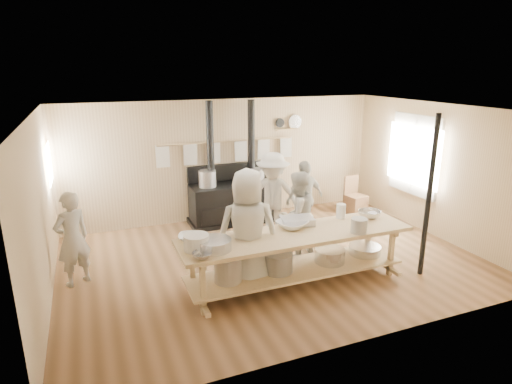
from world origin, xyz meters
TOP-DOWN VIEW (x-y plane):
  - ground at (0.00, 0.00)m, footprint 7.00×7.00m
  - room_shell at (0.00, 0.00)m, footprint 7.00×7.00m
  - window_right at (3.47, 0.60)m, footprint 0.09×1.50m
  - left_opening at (-3.45, 2.00)m, footprint 0.00×0.90m
  - stove at (-0.01, 2.12)m, footprint 1.90×0.75m
  - towel_rail at (0.00, 2.40)m, footprint 3.00×0.04m
  - back_wall_shelf at (1.46, 2.43)m, footprint 0.63×0.14m
  - prep_table at (-0.01, -0.90)m, footprint 3.60×0.90m
  - support_post at (2.05, -1.35)m, footprint 0.08×0.08m
  - cook_far_left at (-3.15, 0.37)m, footprint 0.65×0.58m
  - cook_left at (0.46, 0.01)m, footprint 0.88×0.76m
  - cook_center at (-0.73, -0.74)m, footprint 1.02×0.78m
  - cook_right at (1.08, 0.87)m, footprint 0.95×0.55m
  - cook_by_window at (0.41, 0.92)m, footprint 1.28×1.09m
  - chair at (2.78, 1.58)m, footprint 0.46×0.46m
  - bowl_white_a at (-1.55, -0.57)m, footprint 0.44×0.44m
  - bowl_steel_a at (-1.55, -1.23)m, footprint 0.37×0.37m
  - bowl_white_b at (0.03, -0.68)m, footprint 0.59×0.59m
  - bowl_steel_b at (1.43, -0.73)m, footprint 0.40×0.40m
  - roasting_pan at (0.17, -0.57)m, footprint 0.55×0.41m
  - mixing_bowl_large at (-1.32, -1.02)m, footprint 0.55×0.55m
  - bucket_galv at (0.87, -1.23)m, footprint 0.24×0.24m
  - deep_bowl_enamel at (-1.55, -0.94)m, footprint 0.37×0.37m
  - pitcher at (0.98, -0.57)m, footprint 0.20×0.20m

SIDE VIEW (x-z plane):
  - ground at x=0.00m, z-range 0.00..0.00m
  - chair at x=2.78m, z-range -0.18..0.69m
  - prep_table at x=-0.01m, z-range 0.10..0.95m
  - stove at x=-0.01m, z-range -0.78..1.82m
  - cook_far_left at x=-3.15m, z-range 0.00..1.49m
  - cook_right at x=1.08m, z-range 0.00..1.52m
  - cook_left at x=0.46m, z-range 0.00..1.55m
  - cook_by_window at x=0.41m, z-range 0.00..1.72m
  - bowl_steel_a at x=-1.55m, z-range 0.85..0.93m
  - bowl_white_a at x=-1.55m, z-range 0.85..0.94m
  - bowl_white_b at x=0.03m, z-range 0.85..0.96m
  - roasting_pan at x=0.17m, z-range 0.85..0.96m
  - bowl_steel_b at x=1.43m, z-range 0.85..0.97m
  - mixing_bowl_large at x=-1.32m, z-range 0.85..1.00m
  - cook_center at x=-0.73m, z-range 0.00..1.87m
  - deep_bowl_enamel at x=-1.55m, z-range 0.85..1.07m
  - bucket_galv at x=0.87m, z-range 0.85..1.07m
  - pitcher at x=0.98m, z-range 0.85..1.09m
  - support_post at x=2.05m, z-range 0.00..2.60m
  - window_right at x=3.47m, z-range 0.67..2.33m
  - towel_rail at x=0.00m, z-range 1.33..1.80m
  - left_opening at x=-3.45m, z-range 1.15..2.05m
  - room_shell at x=0.00m, z-range -1.88..5.12m
  - back_wall_shelf at x=1.46m, z-range 1.84..2.17m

